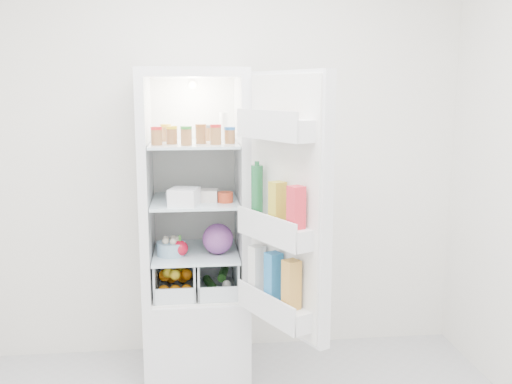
{
  "coord_description": "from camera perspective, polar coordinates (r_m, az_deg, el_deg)",
  "views": [
    {
      "loc": [
        -0.21,
        -2.07,
        1.68
      ],
      "look_at": [
        0.13,
        0.95,
        1.14
      ],
      "focal_mm": 40.0,
      "sensor_mm": 36.0,
      "label": 1
    }
  ],
  "objects": [
    {
      "name": "mushroom_bowl",
      "position": [
        3.32,
        -8.46,
        -5.62
      ],
      "size": [
        0.18,
        0.18,
        0.08
      ],
      "primitive_type": "cylinder",
      "rotation": [
        0.0,
        0.0,
        -0.12
      ],
      "color": "#86ACC8",
      "rests_on": "shelf_low"
    },
    {
      "name": "veg_pile",
      "position": [
        3.44,
        -3.83,
        -8.81
      ],
      "size": [
        0.16,
        0.3,
        0.1
      ],
      "color": "#194717",
      "rests_on": "refrigerator"
    },
    {
      "name": "shelf_mid",
      "position": [
        3.32,
        -6.13,
        -0.87
      ],
      "size": [
        0.49,
        0.53,
        0.02
      ],
      "primitive_type": "cube",
      "color": "silver",
      "rests_on": "refrigerator"
    },
    {
      "name": "squeeze_bottle",
      "position": [
        3.33,
        -3.24,
        6.51
      ],
      "size": [
        0.05,
        0.05,
        0.17
      ],
      "primitive_type": "cylinder",
      "rotation": [
        0.0,
        0.0,
        -0.06
      ],
      "color": "white",
      "rests_on": "shelf_top"
    },
    {
      "name": "shelf_top",
      "position": [
        3.27,
        -6.24,
        4.81
      ],
      "size": [
        0.49,
        0.53,
        0.02
      ],
      "primitive_type": "cube",
      "color": "silver",
      "rests_on": "refrigerator"
    },
    {
      "name": "fridge_door",
      "position": [
        2.81,
        2.83,
        -1.94
      ],
      "size": [
        0.4,
        0.57,
        1.3
      ],
      "rotation": [
        0.0,
        0.0,
        2.03
      ],
      "color": "white",
      "rests_on": "refrigerator"
    },
    {
      "name": "crisper_left",
      "position": [
        3.43,
        -8.06,
        -8.14
      ],
      "size": [
        0.23,
        0.46,
        0.22
      ],
      "primitive_type": null,
      "color": "silver",
      "rests_on": "refrigerator"
    },
    {
      "name": "tub_white",
      "position": [
        3.14,
        -7.19,
        -0.49
      ],
      "size": [
        0.18,
        0.18,
        0.1
      ],
      "primitive_type": "cube",
      "rotation": [
        0.0,
        0.0,
        -0.27
      ],
      "color": "white",
      "rests_on": "shelf_mid"
    },
    {
      "name": "room_walls",
      "position": [
        2.09,
        -0.6,
        7.67
      ],
      "size": [
        3.02,
        3.02,
        2.61
      ],
      "color": "white",
      "rests_on": "ground"
    },
    {
      "name": "condiment_jars",
      "position": [
        3.21,
        -6.43,
        5.6
      ],
      "size": [
        0.46,
        0.34,
        0.08
      ],
      "color": "#B21919",
      "rests_on": "shelf_top"
    },
    {
      "name": "tub_cream",
      "position": [
        3.26,
        -4.84,
        -0.34
      ],
      "size": [
        0.13,
        0.13,
        0.07
      ],
      "primitive_type": "cube",
      "rotation": [
        0.0,
        0.0,
        -0.12
      ],
      "color": "silver",
      "rests_on": "shelf_mid"
    },
    {
      "name": "tin_red",
      "position": [
        3.22,
        -3.08,
        -0.52
      ],
      "size": [
        0.09,
        0.09,
        0.06
      ],
      "primitive_type": "cylinder",
      "rotation": [
        0.0,
        0.0,
        0.08
      ],
      "color": "#B9381B",
      "rests_on": "shelf_mid"
    },
    {
      "name": "foil_tray",
      "position": [
        3.37,
        -7.22,
        -0.22
      ],
      "size": [
        0.21,
        0.19,
        0.04
      ],
      "primitive_type": "cube",
      "rotation": [
        0.0,
        0.0,
        -0.37
      ],
      "color": "silver",
      "rests_on": "shelf_mid"
    },
    {
      "name": "red_cabbage",
      "position": [
        3.3,
        -3.84,
        -4.69
      ],
      "size": [
        0.18,
        0.18,
        0.18
      ],
      "primitive_type": "sphere",
      "color": "#60205F",
      "rests_on": "shelf_low"
    },
    {
      "name": "refrigerator",
      "position": [
        3.47,
        -6.02,
        -6.92
      ],
      "size": [
        0.6,
        0.6,
        1.8
      ],
      "color": "white",
      "rests_on": "ground"
    },
    {
      "name": "citrus_pile",
      "position": [
        3.42,
        -8.05,
        -8.66
      ],
      "size": [
        0.2,
        0.31,
        0.16
      ],
      "color": "orange",
      "rests_on": "refrigerator"
    },
    {
      "name": "shelf_low",
      "position": [
        3.39,
        -6.03,
        -6.02
      ],
      "size": [
        0.49,
        0.53,
        0.01
      ],
      "primitive_type": "cube",
      "color": "silver",
      "rests_on": "refrigerator"
    },
    {
      "name": "crisper_right",
      "position": [
        3.43,
        -3.92,
        -8.06
      ],
      "size": [
        0.23,
        0.46,
        0.22
      ],
      "primitive_type": null,
      "color": "silver",
      "rests_on": "refrigerator"
    },
    {
      "name": "bell_pepper",
      "position": [
        3.29,
        -7.6,
        -5.61
      ],
      "size": [
        0.09,
        0.09,
        0.09
      ],
      "primitive_type": "sphere",
      "color": "#BA0B23",
      "rests_on": "shelf_low"
    }
  ]
}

